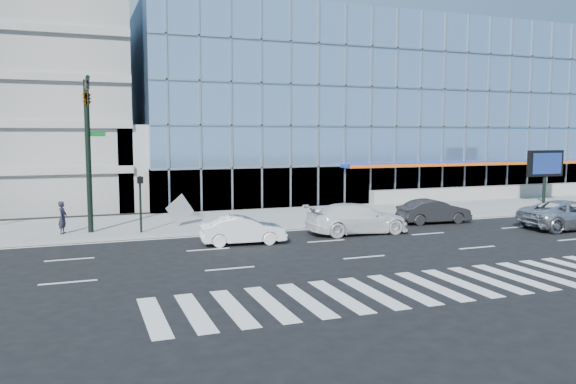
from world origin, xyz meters
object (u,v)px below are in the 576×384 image
dark_sedan (434,211)px  tilted_panel (180,210)px  ped_signal_post (140,195)px  marquee_sign (545,164)px  white_suv (357,219)px  white_sedan (243,230)px  silver_suv (571,215)px  pedestrian (63,218)px  traffic_signal (87,117)px

dark_sedan → tilted_panel: size_ratio=3.36×
ped_signal_post → marquee_sign: (30.50, 3.05, 0.93)m
white_suv → white_sedan: bearing=97.7°
dark_sedan → white_sedan: bearing=104.5°
silver_suv → tilted_panel: bearing=73.1°
pedestrian → dark_sedan: bearing=-80.2°
traffic_signal → dark_sedan: size_ratio=1.83×
pedestrian → ped_signal_post: bearing=-86.9°
white_suv → marquee_sign: bearing=-69.4°
silver_suv → tilted_panel: 22.16m
ped_signal_post → pedestrian: 4.16m
traffic_signal → ped_signal_post: (2.50, 0.37, -4.02)m
traffic_signal → ped_signal_post: 4.75m
marquee_sign → pedestrian: bearing=-176.6°
marquee_sign → white_suv: marquee_sign is taller
ped_signal_post → marquee_sign: size_ratio=0.75×
ped_signal_post → marquee_sign: marquee_sign is taller
white_sedan → traffic_signal: bearing=66.0°
traffic_signal → white_sedan: traffic_signal is taller
traffic_signal → dark_sedan: bearing=-4.6°
dark_sedan → pedestrian: pedestrian is taller
dark_sedan → tilted_panel: tilted_panel is taller
white_suv → tilted_panel: 10.06m
marquee_sign → white_sedan: size_ratio=0.97×
ped_signal_post → dark_sedan: 17.14m
traffic_signal → white_suv: size_ratio=1.42×
silver_suv → dark_sedan: 7.50m
ped_signal_post → traffic_signal: bearing=-171.5°
traffic_signal → dark_sedan: 20.28m
ped_signal_post → dark_sedan: (16.97, -1.94, -1.42)m
silver_suv → white_sedan: size_ratio=1.40×
pedestrian → silver_suv: bearing=-87.7°
ped_signal_post → tilted_panel: (2.32, 1.58, -1.08)m
ped_signal_post → white_sedan: 6.25m
marquee_sign → silver_suv: 12.33m
traffic_signal → silver_suv: (25.47, -6.07, -5.36)m
ped_signal_post → white_suv: size_ratio=0.53×
white_sedan → ped_signal_post: bearing=51.3°
traffic_signal → silver_suv: 26.73m
white_suv → silver_suv: bearing=-101.6°
marquee_sign → white_suv: bearing=-161.4°
white_suv → white_sedan: (-6.58, -0.66, -0.13)m
ped_signal_post → tilted_panel: size_ratio=2.31×
ped_signal_post → pedestrian: size_ratio=1.75×
ped_signal_post → dark_sedan: size_ratio=0.69×
dark_sedan → silver_suv: bearing=-122.5°
marquee_sign → white_sedan: marquee_sign is taller
marquee_sign → pedestrian: 34.49m
white_sedan → tilted_panel: tilted_panel is taller
white_sedan → pedestrian: size_ratio=2.42×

